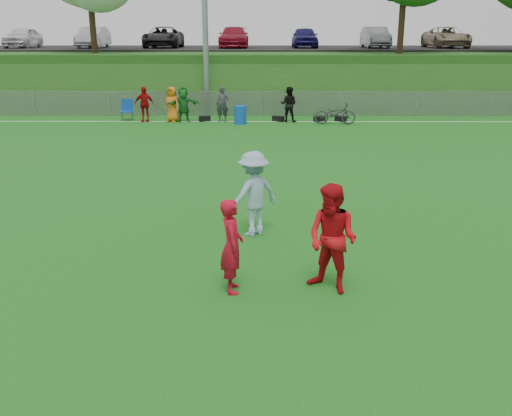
{
  "coord_description": "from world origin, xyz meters",
  "views": [
    {
      "loc": [
        -0.18,
        -10.06,
        4.32
      ],
      "look_at": [
        -0.25,
        0.5,
        1.01
      ],
      "focal_mm": 40.0,
      "sensor_mm": 36.0,
      "label": 1
    }
  ],
  "objects_px": {
    "player_red_center": "(332,239)",
    "bicycle": "(335,114)",
    "recycling_bin": "(240,115)",
    "player_blue": "(253,194)",
    "player_red_left": "(232,246)"
  },
  "relations": [
    {
      "from": "player_red_center",
      "to": "recycling_bin",
      "type": "relative_size",
      "value": 2.19
    },
    {
      "from": "player_red_center",
      "to": "bicycle",
      "type": "distance_m",
      "value": 18.39
    },
    {
      "from": "player_blue",
      "to": "recycling_bin",
      "type": "bearing_deg",
      "value": -124.23
    },
    {
      "from": "player_red_left",
      "to": "recycling_bin",
      "type": "distance_m",
      "value": 18.35
    },
    {
      "from": "player_red_center",
      "to": "bicycle",
      "type": "xyz_separation_m",
      "value": [
        2.37,
        18.23,
        -0.44
      ]
    },
    {
      "from": "player_red_center",
      "to": "bicycle",
      "type": "relative_size",
      "value": 0.97
    },
    {
      "from": "player_red_center",
      "to": "bicycle",
      "type": "height_order",
      "value": "player_red_center"
    },
    {
      "from": "bicycle",
      "to": "player_red_left",
      "type": "bearing_deg",
      "value": 168.3
    },
    {
      "from": "player_red_left",
      "to": "player_blue",
      "type": "distance_m",
      "value": 2.86
    },
    {
      "from": "recycling_bin",
      "to": "player_red_left",
      "type": "bearing_deg",
      "value": -88.57
    },
    {
      "from": "recycling_bin",
      "to": "bicycle",
      "type": "height_order",
      "value": "bicycle"
    },
    {
      "from": "player_blue",
      "to": "bicycle",
      "type": "height_order",
      "value": "player_blue"
    },
    {
      "from": "player_red_left",
      "to": "player_blue",
      "type": "xyz_separation_m",
      "value": [
        0.34,
        2.84,
        0.11
      ]
    },
    {
      "from": "player_red_left",
      "to": "bicycle",
      "type": "bearing_deg",
      "value": -19.33
    },
    {
      "from": "player_red_center",
      "to": "recycling_bin",
      "type": "distance_m",
      "value": 18.45
    }
  ]
}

